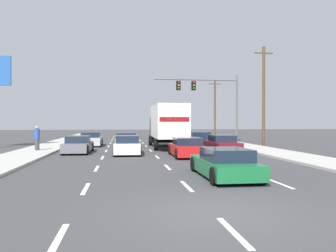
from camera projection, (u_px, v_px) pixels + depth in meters
name	position (u px, v px, depth m)	size (l,w,h in m)	color
ground_plane	(145.00, 145.00, 33.13)	(140.00, 140.00, 0.00)	#3D3D3F
sidewalk_right	(248.00, 147.00, 29.30)	(3.05, 80.00, 0.14)	#B2AFA8
sidewalk_left	(42.00, 149.00, 27.04)	(3.05, 80.00, 0.14)	#B2AFA8
lane_markings	(148.00, 148.00, 29.16)	(6.94, 57.00, 0.01)	silver
car_silver	(91.00, 140.00, 31.71)	(2.00, 4.24, 1.29)	#B7BABF
car_gray	(78.00, 145.00, 24.68)	(1.88, 4.59, 1.22)	slate
car_yellow	(126.00, 140.00, 30.51)	(2.02, 4.34, 1.27)	yellow
car_white	(127.00, 146.00, 23.56)	(1.91, 4.28, 1.29)	white
box_truck	(167.00, 124.00, 29.05)	(2.68, 8.81, 3.59)	white
car_red	(187.00, 148.00, 21.92)	(1.99, 4.23, 1.23)	red
car_green	(225.00, 164.00, 13.69)	(1.96, 4.56, 1.17)	#196B38
car_navy	(199.00, 140.00, 31.53)	(2.02, 4.50, 1.32)	#141E4C
car_maroon	(222.00, 144.00, 24.96)	(1.89, 4.67, 1.28)	maroon
traffic_signal_mast	(204.00, 92.00, 36.86)	(9.10, 0.69, 7.31)	#595B56
utility_pole_mid	(264.00, 95.00, 32.75)	(1.80, 0.28, 9.39)	brown
utility_pole_far	(215.00, 108.00, 49.83)	(1.80, 0.28, 8.36)	brown
pedestrian_near_corner	(37.00, 138.00, 25.33)	(0.38, 0.38, 1.79)	#3F3F42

